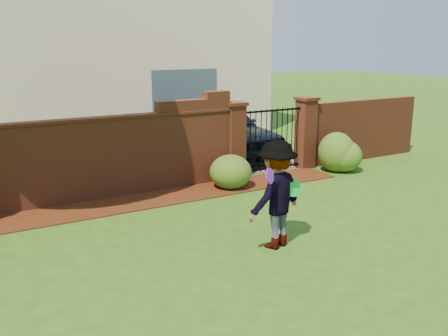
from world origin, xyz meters
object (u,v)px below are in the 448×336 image
frisbee_green (294,188)px  frisbee_purple (270,176)px  man (278,195)px  car (225,130)px

frisbee_green → frisbee_purple: bearing=-160.4°
frisbee_purple → man: bearing=38.2°
frisbee_purple → frisbee_green: bearing=19.6°
man → frisbee_purple: 0.64m
car → frisbee_green: bearing=-115.9°
car → frisbee_green: (-2.33, -6.22, 0.19)m
man → frisbee_purple: (-0.37, -0.29, 0.43)m
frisbee_purple → frisbee_green: (0.64, 0.23, -0.34)m
car → frisbee_purple: size_ratio=19.02×
man → frisbee_purple: man is taller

